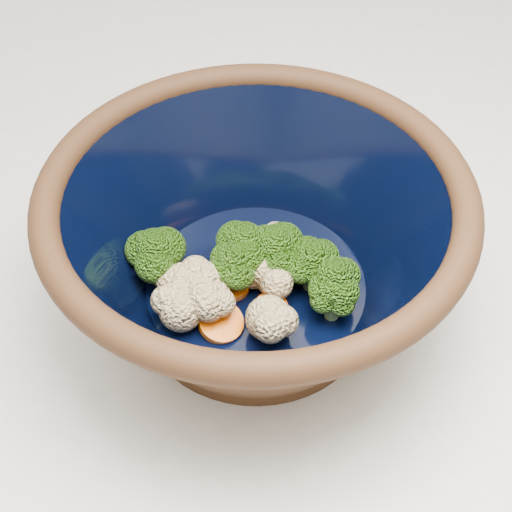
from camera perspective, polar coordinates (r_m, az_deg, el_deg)
counter at (r=0.97m, az=-0.82°, el=-19.31°), size 1.20×1.20×0.90m
mixing_bowl at (r=0.51m, az=0.00°, el=0.96°), size 0.38×0.38×0.13m
vegetable_pile at (r=0.52m, az=-0.53°, el=-1.15°), size 0.14×0.14×0.05m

